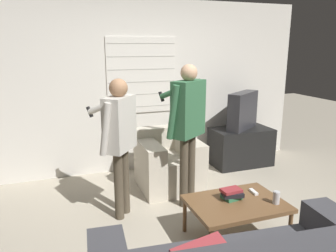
# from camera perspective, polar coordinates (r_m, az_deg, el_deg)

# --- Properties ---
(ground_plane) EXTENTS (16.00, 16.00, 0.00)m
(ground_plane) POSITION_cam_1_polar(r_m,az_deg,el_deg) (3.58, 5.07, -17.96)
(ground_plane) COLOR #B2A893
(wall_back) EXTENTS (5.20, 0.08, 2.55)m
(wall_back) POSITION_cam_1_polar(r_m,az_deg,el_deg) (4.99, -4.42, 6.84)
(wall_back) COLOR silver
(wall_back) RESTS_ON ground_plane
(armchair_beige) EXTENTS (0.80, 0.82, 0.78)m
(armchair_beige) POSITION_cam_1_polar(r_m,az_deg,el_deg) (4.48, 0.01, -6.39)
(armchair_beige) COLOR beige
(armchair_beige) RESTS_ON ground_plane
(coffee_table) EXTENTS (0.92, 0.66, 0.40)m
(coffee_table) POSITION_cam_1_polar(r_m,az_deg,el_deg) (3.36, 11.79, -13.36)
(coffee_table) COLOR brown
(coffee_table) RESTS_ON ground_plane
(tv_stand) EXTENTS (0.94, 0.55, 0.60)m
(tv_stand) POSITION_cam_1_polar(r_m,az_deg,el_deg) (5.42, 12.55, -3.52)
(tv_stand) COLOR black
(tv_stand) RESTS_ON ground_plane
(tv) EXTENTS (0.70, 0.57, 0.58)m
(tv) POSITION_cam_1_polar(r_m,az_deg,el_deg) (5.28, 12.86, 2.62)
(tv) COLOR #2D2D33
(tv) RESTS_ON tv_stand
(person_left_standing) EXTENTS (0.50, 0.77, 1.55)m
(person_left_standing) POSITION_cam_1_polar(r_m,az_deg,el_deg) (3.56, -8.52, -1.06)
(person_left_standing) COLOR #4C4233
(person_left_standing) RESTS_ON ground_plane
(person_right_standing) EXTENTS (0.55, 0.86, 1.69)m
(person_right_standing) POSITION_cam_1_polar(r_m,az_deg,el_deg) (3.79, 3.40, 1.46)
(person_right_standing) COLOR #4C4233
(person_right_standing) RESTS_ON ground_plane
(book_stack) EXTENTS (0.22, 0.18, 0.11)m
(book_stack) POSITION_cam_1_polar(r_m,az_deg,el_deg) (3.37, 11.05, -11.54)
(book_stack) COLOR #33754C
(book_stack) RESTS_ON coffee_table
(soda_can) EXTENTS (0.07, 0.07, 0.13)m
(soda_can) POSITION_cam_1_polar(r_m,az_deg,el_deg) (3.38, 18.34, -11.74)
(soda_can) COLOR silver
(soda_can) RESTS_ON coffee_table
(spare_remote) EXTENTS (0.05, 0.13, 0.02)m
(spare_remote) POSITION_cam_1_polar(r_m,az_deg,el_deg) (3.56, 14.67, -11.03)
(spare_remote) COLOR white
(spare_remote) RESTS_ON coffee_table
(floor_fan) EXTENTS (0.30, 0.20, 0.37)m
(floor_fan) POSITION_cam_1_polar(r_m,az_deg,el_deg) (4.99, 4.10, -6.27)
(floor_fan) COLOR #A8A8AD
(floor_fan) RESTS_ON ground_plane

